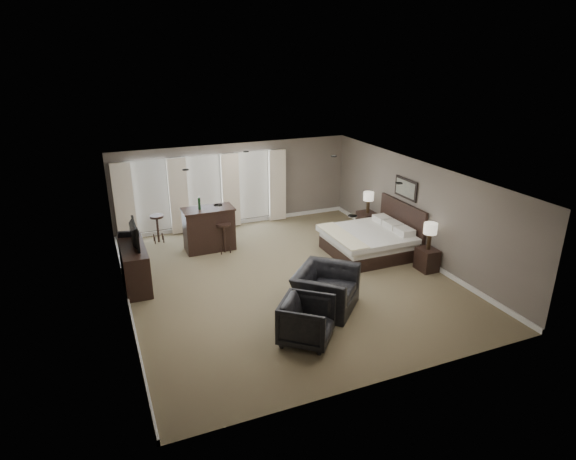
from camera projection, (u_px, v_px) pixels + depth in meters
name	position (u px, v px, depth m)	size (l,w,h in m)	color
room	(287.00, 229.00, 11.38)	(7.60, 8.60, 2.64)	brown
window_bay	(205.00, 192.00, 14.60)	(5.25, 0.20, 2.30)	silver
bed	(367.00, 231.00, 12.98)	(2.14, 2.04, 1.36)	silver
nightstand_near	(427.00, 259.00, 12.19)	(0.43, 0.53, 0.57)	black
nightstand_far	(367.00, 222.00, 14.68)	(0.48, 0.59, 0.64)	black
lamp_near	(430.00, 236.00, 11.96)	(0.34, 0.34, 0.69)	beige
lamp_far	(368.00, 202.00, 14.45)	(0.31, 0.31, 0.64)	beige
wall_art	(406.00, 188.00, 13.00)	(0.04, 0.96, 0.56)	slate
dresser	(135.00, 266.00, 11.32)	(0.56, 1.73, 1.01)	black
tv	(132.00, 244.00, 11.12)	(1.02, 0.59, 0.13)	black
armchair_near	(326.00, 283.00, 10.29)	(1.37, 0.89, 1.20)	black
armchair_far	(307.00, 319.00, 9.14)	(0.94, 0.88, 0.97)	black
bar_counter	(209.00, 229.00, 13.33)	(1.40, 0.73, 1.22)	black
bar_stool_left	(158.00, 229.00, 13.91)	(0.39, 0.39, 0.82)	black
bar_stool_right	(224.00, 238.00, 13.21)	(0.40, 0.40, 0.85)	black
desk_chair	(132.00, 249.00, 12.07)	(0.59, 0.59, 1.15)	black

